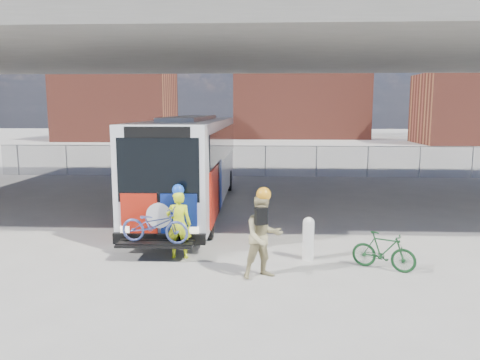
# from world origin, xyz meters

# --- Properties ---
(ground) EXTENTS (160.00, 160.00, 0.00)m
(ground) POSITION_xyz_m (0.00, 0.00, 0.00)
(ground) COLOR #9E9991
(ground) RESTS_ON ground
(bus) EXTENTS (2.67, 13.02, 3.69)m
(bus) POSITION_xyz_m (-2.00, 2.84, 2.11)
(bus) COLOR silver
(bus) RESTS_ON ground
(overpass) EXTENTS (40.00, 16.00, 7.95)m
(overpass) POSITION_xyz_m (0.00, 4.00, 6.54)
(overpass) COLOR #605E59
(overpass) RESTS_ON ground
(chainlink_fence) EXTENTS (30.00, 0.06, 30.00)m
(chainlink_fence) POSITION_xyz_m (0.00, 12.00, 1.42)
(chainlink_fence) COLOR gray
(chainlink_fence) RESTS_ON ground
(brick_buildings) EXTENTS (54.00, 22.00, 12.00)m
(brick_buildings) POSITION_xyz_m (1.23, 48.23, 5.42)
(brick_buildings) COLOR brown
(brick_buildings) RESTS_ON ground
(smokestack) EXTENTS (2.20, 2.20, 25.00)m
(smokestack) POSITION_xyz_m (14.00, 55.00, 12.50)
(smokestack) COLOR brown
(smokestack) RESTS_ON ground
(bollard) EXTENTS (0.30, 0.30, 1.16)m
(bollard) POSITION_xyz_m (2.04, -3.47, 0.62)
(bollard) COLOR white
(bollard) RESTS_ON ground
(cyclist_hivis) EXTENTS (0.68, 0.46, 2.01)m
(cyclist_hivis) POSITION_xyz_m (-1.41, -3.47, 0.97)
(cyclist_hivis) COLOR #E7FF1A
(cyclist_hivis) RESTS_ON ground
(cyclist_tan) EXTENTS (1.18, 1.06, 2.18)m
(cyclist_tan) POSITION_xyz_m (0.84, -4.87, 1.03)
(cyclist_tan) COLOR tan
(cyclist_tan) RESTS_ON ground
(bike_parked) EXTENTS (1.61, 1.14, 0.95)m
(bike_parked) POSITION_xyz_m (3.84, -4.17, 0.48)
(bike_parked) COLOR #133C1B
(bike_parked) RESTS_ON ground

